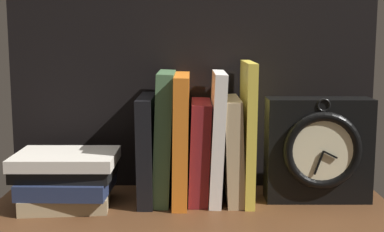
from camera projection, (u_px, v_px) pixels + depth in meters
The scene contains 11 objects.
ground_plane at pixel (195, 213), 93.53cm from camera, with size 70.41×28.85×2.50cm, color #4C2D19.
back_panel at pixel (195, 92), 104.21cm from camera, with size 70.41×1.20×37.22cm, color black.
book_black_skeptic at pixel (150, 148), 96.66cm from camera, with size 2.70×15.48×18.90cm, color black.
book_green_romantic at pixel (167, 136), 96.33cm from camera, with size 2.89×13.88×23.22cm, color #476B44.
book_orange_pandolfini at pixel (184, 138), 96.36cm from camera, with size 2.59×16.90×22.74cm, color orange.
book_maroon_dawkins at pixel (202, 151), 96.72cm from camera, with size 3.43×13.09×17.94cm, color maroon.
book_white_catcher at pixel (219, 136), 96.32cm from camera, with size 2.14×14.36×23.19cm, color silver.
book_tan_shortstories at pixel (235, 149), 96.66cm from camera, with size 3.01×14.04×18.54cm, color tan.
book_yellow_seinlanguage at pixel (250, 131), 96.17cm from camera, with size 1.71×14.84×25.02cm, color gold.
framed_clock at pixel (321, 150), 95.35cm from camera, with size 18.61×7.38×18.97cm.
book_stack_side at pixel (69, 178), 93.15cm from camera, with size 17.44×13.76×9.42cm.
Camera 1 is at (-0.34, -89.89, 29.74)cm, focal length 49.98 mm.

